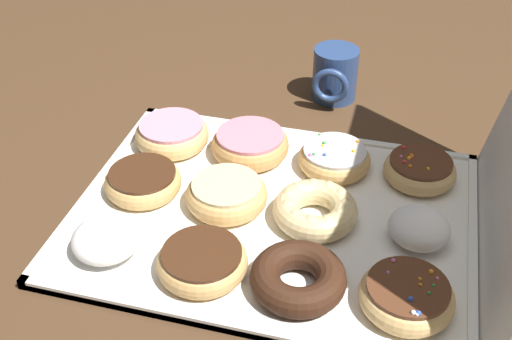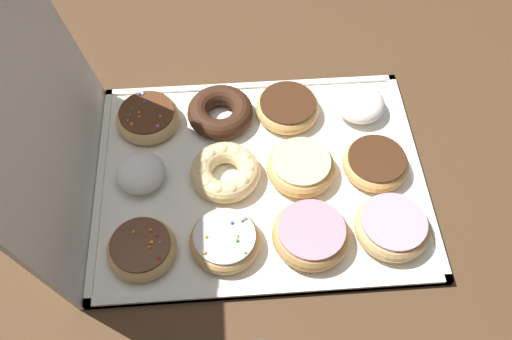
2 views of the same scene
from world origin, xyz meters
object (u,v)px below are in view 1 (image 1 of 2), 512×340
cruller_donut_7 (315,209)px  chocolate_cake_ring_donut_8 (298,278)px  sprinkle_donut_6 (334,158)px  glazed_ring_donut_4 (226,196)px  pink_frosted_donut_0 (172,134)px  chocolate_frosted_donut_1 (143,181)px  donut_box (274,216)px  sprinkle_donut_11 (407,296)px  sprinkle_donut_9 (420,169)px  coffee_mug (335,74)px  powdered_filled_donut_10 (419,228)px  chocolate_frosted_donut_5 (202,261)px  pink_frosted_donut_3 (250,144)px  powdered_filled_donut_2 (106,239)px

cruller_donut_7 → chocolate_cake_ring_donut_8: 0.13m
sprinkle_donut_6 → glazed_ring_donut_4: bearing=-45.3°
pink_frosted_donut_0 → glazed_ring_donut_4: bearing=45.5°
sprinkle_donut_6 → cruller_donut_7: 0.13m
chocolate_frosted_donut_1 → chocolate_cake_ring_donut_8: 0.29m
donut_box → sprinkle_donut_11: size_ratio=4.87×
chocolate_cake_ring_donut_8 → sprinkle_donut_11: (-0.00, 0.13, 0.00)m
sprinkle_donut_9 → coffee_mug: 0.28m
donut_box → powdered_filled_donut_10: bearing=88.6°
chocolate_frosted_donut_5 → sprinkle_donut_9: size_ratio=1.08×
pink_frosted_donut_0 → sprinkle_donut_11: 0.46m
chocolate_frosted_donut_5 → coffee_mug: coffee_mug is taller
cruller_donut_7 → sprinkle_donut_9: 0.19m
glazed_ring_donut_4 → sprinkle_donut_6: (-0.13, 0.13, -0.00)m
sprinkle_donut_9 → powdered_filled_donut_10: (0.14, 0.01, 0.00)m
donut_box → coffee_mug: (-0.35, 0.03, 0.04)m
cruller_donut_7 → sprinkle_donut_9: same height
sprinkle_donut_9 → cruller_donut_7: bearing=-45.6°
pink_frosted_donut_3 → coffee_mug: 0.25m
pink_frosted_donut_0 → powdered_filled_donut_2: bearing=1.4°
sprinkle_donut_6 → pink_frosted_donut_0: bearing=-89.1°
powdered_filled_donut_2 → pink_frosted_donut_3: powdered_filled_donut_2 is taller
pink_frosted_donut_0 → chocolate_frosted_donut_5: 0.29m
chocolate_cake_ring_donut_8 → sprinkle_donut_6: bearing=179.6°
powdered_filled_donut_2 → powdered_filled_donut_10: size_ratio=1.10×
glazed_ring_donut_4 → sprinkle_donut_11: (0.12, 0.26, -0.00)m
powdered_filled_donut_2 → sprinkle_donut_9: size_ratio=0.84×
chocolate_cake_ring_donut_8 → sprinkle_donut_9: (-0.26, 0.13, -0.00)m
sprinkle_donut_11 → sprinkle_donut_6: bearing=-153.2°
chocolate_frosted_donut_1 → chocolate_frosted_donut_5: 0.19m
powdered_filled_donut_2 → cruller_donut_7: 0.28m
chocolate_cake_ring_donut_8 → chocolate_frosted_donut_1: bearing=-116.9°
sprinkle_donut_9 → donut_box: bearing=-55.3°
donut_box → sprinkle_donut_6: size_ratio=5.00×
sprinkle_donut_11 → chocolate_frosted_donut_1: bearing=-108.1°
chocolate_frosted_donut_1 → sprinkle_donut_6: (-0.13, 0.26, 0.00)m
powdered_filled_donut_2 → sprinkle_donut_11: (-0.00, 0.38, -0.00)m
sprinkle_donut_11 → sprinkle_donut_9: bearing=-179.9°
chocolate_cake_ring_donut_8 → coffee_mug: 0.49m
glazed_ring_donut_4 → sprinkle_donut_6: size_ratio=1.05×
cruller_donut_7 → sprinkle_donut_11: bearing=46.2°
pink_frosted_donut_3 → coffee_mug: size_ratio=1.21×
powdered_filled_donut_2 → powdered_filled_donut_10: (-0.13, 0.39, 0.00)m
donut_box → sprinkle_donut_6: bearing=153.4°
chocolate_frosted_donut_1 → cruller_donut_7: size_ratio=0.95×
chocolate_frosted_donut_5 → cruller_donut_7: (-0.13, 0.12, 0.00)m
sprinkle_donut_6 → coffee_mug: bearing=-170.4°
sprinkle_donut_9 → coffee_mug: bearing=-143.3°
chocolate_frosted_donut_5 → chocolate_cake_ring_donut_8: chocolate_cake_ring_donut_8 is taller
chocolate_frosted_donut_5 → chocolate_cake_ring_donut_8: 0.12m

